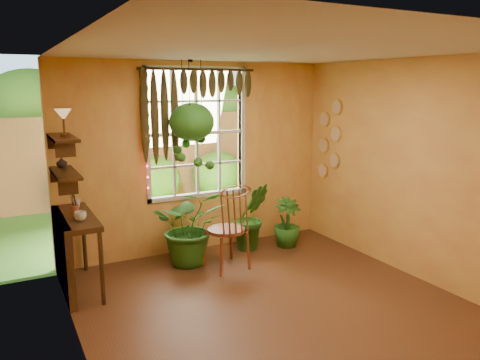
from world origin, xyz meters
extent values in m
plane|color=#502A17|center=(0.00, 0.00, 0.00)|extent=(4.50, 4.50, 0.00)
plane|color=silver|center=(0.00, 0.00, 2.70)|extent=(4.50, 4.50, 0.00)
plane|color=#E5B74E|center=(0.00, 2.25, 1.35)|extent=(4.00, 0.00, 4.00)
plane|color=#E5B74E|center=(-2.00, 0.00, 1.35)|extent=(0.00, 4.50, 4.50)
plane|color=#E5B74E|center=(2.00, 0.00, 1.35)|extent=(0.00, 4.50, 4.50)
cube|color=silver|center=(0.00, 2.28, 1.70)|extent=(1.52, 0.10, 1.86)
cube|color=white|center=(0.00, 2.31, 1.70)|extent=(1.38, 0.01, 1.78)
cylinder|color=#3A2410|center=(0.00, 2.17, 2.58)|extent=(1.70, 0.04, 0.04)
cube|color=#3A2410|center=(-1.80, 1.60, 0.87)|extent=(0.40, 1.20, 0.06)
cube|color=#3A2410|center=(-1.96, 1.60, 0.45)|extent=(0.08, 1.18, 0.90)
cylinder|color=#3A2410|center=(-1.64, 1.05, 0.43)|extent=(0.05, 0.05, 0.86)
cylinder|color=#3A2410|center=(-1.64, 2.15, 0.43)|extent=(0.05, 0.05, 0.86)
cube|color=#3A2410|center=(-1.88, 1.60, 1.40)|extent=(0.25, 0.90, 0.04)
cube|color=#3A2410|center=(-1.88, 1.60, 1.80)|extent=(0.25, 0.90, 0.04)
cube|color=#2D5F1B|center=(0.00, 7.25, -0.02)|extent=(14.00, 10.00, 0.04)
cube|color=brown|center=(0.00, 5.45, 0.90)|extent=(12.00, 0.10, 1.80)
plane|color=#82B0DA|center=(0.00, 9.05, 1.55)|extent=(12.00, 0.00, 12.00)
cylinder|color=brown|center=(0.02, 1.38, 0.52)|extent=(0.55, 0.55, 0.04)
torus|color=brown|center=(0.05, 1.17, 1.07)|extent=(0.47, 0.09, 0.47)
imported|color=#154F16|center=(-0.33, 1.74, 0.52)|extent=(1.16, 1.09, 1.04)
imported|color=#154F16|center=(0.67, 1.88, 0.49)|extent=(0.59, 0.49, 0.99)
imported|color=#154F16|center=(1.20, 1.73, 0.36)|extent=(0.43, 0.43, 0.73)
ellipsoid|color=black|center=(-0.19, 1.97, 1.80)|extent=(0.36, 0.36, 0.21)
ellipsoid|color=#154F16|center=(-0.19, 1.97, 1.89)|extent=(0.60, 0.60, 0.51)
imported|color=silver|center=(-1.78, 1.35, 0.95)|extent=(0.13, 0.13, 0.10)
imported|color=beige|center=(-1.72, 2.00, 0.95)|extent=(0.12, 0.12, 0.10)
cylinder|color=brown|center=(-1.80, 1.61, 0.96)|extent=(0.09, 0.09, 0.11)
imported|color=#B2AD99|center=(-1.87, 1.89, 1.48)|extent=(0.14, 0.14, 0.13)
cylinder|color=#573318|center=(-1.86, 1.52, 1.83)|extent=(0.10, 0.10, 0.03)
cylinder|color=#573318|center=(-1.86, 1.52, 1.93)|extent=(0.02, 0.02, 0.18)
cone|color=slate|center=(-1.86, 1.52, 2.06)|extent=(0.18, 0.18, 0.12)
camera|label=1|loc=(-2.52, -3.87, 2.37)|focal=35.00mm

